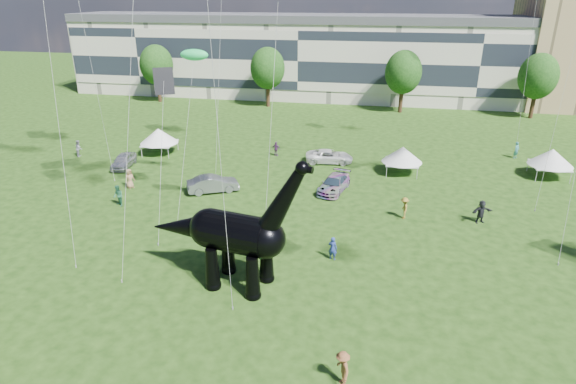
# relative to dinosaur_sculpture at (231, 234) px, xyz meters

# --- Properties ---
(ground) EXTENTS (220.00, 220.00, 0.00)m
(ground) POSITION_rel_dinosaur_sculpture_xyz_m (2.72, -5.01, -3.30)
(ground) COLOR #16330C
(ground) RESTS_ON ground
(terrace_row) EXTENTS (78.00, 11.00, 12.00)m
(terrace_row) POSITION_rel_dinosaur_sculpture_xyz_m (-5.28, 56.99, 2.70)
(terrace_row) COLOR beige
(terrace_row) RESTS_ON ground
(tree_far_left) EXTENTS (5.20, 5.20, 9.44)m
(tree_far_left) POSITION_rel_dinosaur_sculpture_xyz_m (-27.28, 47.99, 2.99)
(tree_far_left) COLOR #382314
(tree_far_left) RESTS_ON ground
(tree_mid_left) EXTENTS (5.20, 5.20, 9.44)m
(tree_mid_left) POSITION_rel_dinosaur_sculpture_xyz_m (-9.28, 47.99, 2.99)
(tree_mid_left) COLOR #382314
(tree_mid_left) RESTS_ON ground
(tree_mid_right) EXTENTS (5.20, 5.20, 9.44)m
(tree_mid_right) POSITION_rel_dinosaur_sculpture_xyz_m (10.72, 47.99, 2.99)
(tree_mid_right) COLOR #382314
(tree_mid_right) RESTS_ON ground
(tree_far_right) EXTENTS (5.20, 5.20, 9.44)m
(tree_far_right) POSITION_rel_dinosaur_sculpture_xyz_m (28.72, 47.99, 2.99)
(tree_far_right) COLOR #382314
(tree_far_right) RESTS_ON ground
(dinosaur_sculpture) EXTENTS (10.73, 3.78, 8.74)m
(dinosaur_sculpture) POSITION_rel_dinosaur_sculpture_xyz_m (0.00, 0.00, 0.00)
(dinosaur_sculpture) COLOR black
(dinosaur_sculpture) RESTS_ON ground
(car_silver) EXTENTS (2.25, 4.31, 1.40)m
(car_silver) POSITION_rel_dinosaur_sculpture_xyz_m (-17.13, 17.89, -2.60)
(car_silver) COLOR silver
(car_silver) RESTS_ON ground
(car_grey) EXTENTS (4.75, 3.47, 1.49)m
(car_grey) POSITION_rel_dinosaur_sculpture_xyz_m (-6.06, 13.49, -2.55)
(car_grey) COLOR slate
(car_grey) RESTS_ON ground
(car_white) EXTENTS (5.12, 2.84, 1.36)m
(car_white) POSITION_rel_dinosaur_sculpture_xyz_m (3.13, 23.37, -2.62)
(car_white) COLOR white
(car_white) RESTS_ON ground
(car_dark) EXTENTS (2.95, 5.09, 1.39)m
(car_dark) POSITION_rel_dinosaur_sculpture_xyz_m (4.46, 15.75, -2.60)
(car_dark) COLOR #595960
(car_dark) RESTS_ON ground
(gazebo_near) EXTENTS (3.96, 3.96, 2.70)m
(gazebo_near) POSITION_rel_dinosaur_sculpture_xyz_m (10.40, 21.65, -1.40)
(gazebo_near) COLOR silver
(gazebo_near) RESTS_ON ground
(gazebo_far) EXTENTS (4.09, 4.09, 2.81)m
(gazebo_far) POSITION_rel_dinosaur_sculpture_xyz_m (24.23, 23.26, -1.32)
(gazebo_far) COLOR silver
(gazebo_far) RESTS_ON ground
(gazebo_left) EXTENTS (4.33, 4.33, 2.83)m
(gazebo_left) POSITION_rel_dinosaur_sculpture_xyz_m (-15.45, 22.77, -1.31)
(gazebo_left) COLOR white
(gazebo_left) RESTS_ON ground
(visitors) EXTENTS (46.94, 36.81, 1.88)m
(visitors) POSITION_rel_dinosaur_sculpture_xyz_m (1.17, 10.39, -2.40)
(visitors) COLOR brown
(visitors) RESTS_ON ground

